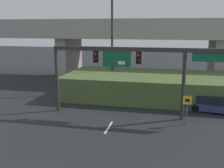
{
  "coord_description": "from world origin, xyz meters",
  "views": [
    {
      "loc": [
        4.1,
        -8.29,
        7.06
      ],
      "look_at": [
        0.0,
        10.02,
        2.96
      ],
      "focal_mm": 42.0,
      "sensor_mm": 36.0,
      "label": 1
    }
  ],
  "objects": [
    {
      "name": "overpass_bridge",
      "position": [
        0.0,
        26.19,
        5.85
      ],
      "size": [
        45.84,
        7.96,
        8.01
      ],
      "color": "#A39E93",
      "rests_on": "ground"
    },
    {
      "name": "highway_light_pole_near",
      "position": [
        -2.12,
        19.53,
        6.77
      ],
      "size": [
        0.7,
        0.36,
        12.79
      ],
      "color": "#2D2D30",
      "rests_on": "ground"
    },
    {
      "name": "speed_limit_sign",
      "position": [
        5.44,
        10.66,
        1.46
      ],
      "size": [
        0.6,
        0.11,
        2.23
      ],
      "color": "#4C4C4C",
      "rests_on": "ground"
    },
    {
      "name": "lane_markings",
      "position": [
        0.0,
        13.33,
        0.0
      ],
      "size": [
        0.14,
        28.86,
        0.01
      ],
      "color": "silver",
      "rests_on": "ground"
    },
    {
      "name": "signal_gantry",
      "position": [
        1.33,
        11.78,
        4.47
      ],
      "size": [
        14.37,
        0.44,
        5.54
      ],
      "color": "#2D2D30",
      "rests_on": "ground"
    },
    {
      "name": "parked_sedan_near_right",
      "position": [
        7.89,
        14.47,
        0.66
      ],
      "size": [
        5.0,
        2.82,
        1.42
      ],
      "rotation": [
        0.0,
        0.0,
        -0.21
      ],
      "color": "navy",
      "rests_on": "ground"
    },
    {
      "name": "grass_embankment",
      "position": [
        3.63,
        18.03,
        1.16
      ],
      "size": [
        19.96,
        8.03,
        2.33
      ],
      "color": "#4C6033",
      "rests_on": "ground"
    }
  ]
}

